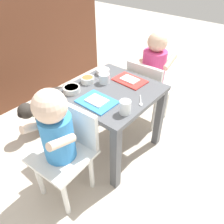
% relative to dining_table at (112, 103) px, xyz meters
% --- Properties ---
extents(ground_plane, '(7.00, 7.00, 0.00)m').
position_rel_dining_table_xyz_m(ground_plane, '(0.00, 0.00, -0.37)').
color(ground_plane, beige).
extents(kitchen_cabinet_back, '(1.74, 0.30, 0.98)m').
position_rel_dining_table_xyz_m(kitchen_cabinet_back, '(0.00, 1.09, 0.12)').
color(kitchen_cabinet_back, brown).
rests_on(kitchen_cabinet_back, ground).
extents(dining_table, '(0.52, 0.49, 0.47)m').
position_rel_dining_table_xyz_m(dining_table, '(0.00, 0.00, 0.00)').
color(dining_table, '#515459').
rests_on(dining_table, ground).
extents(seated_child_left, '(0.30, 0.30, 0.68)m').
position_rel_dining_table_xyz_m(seated_child_left, '(-0.42, -0.02, 0.06)').
color(seated_child_left, white).
rests_on(seated_child_left, ground).
extents(seated_child_right, '(0.29, 0.29, 0.70)m').
position_rel_dining_table_xyz_m(seated_child_right, '(0.42, -0.02, 0.06)').
color(seated_child_right, white).
rests_on(seated_child_right, ground).
extents(dog, '(0.47, 0.21, 0.30)m').
position_rel_dining_table_xyz_m(dog, '(-0.12, 0.53, -0.17)').
color(dog, '#332D28').
rests_on(dog, ground).
extents(food_tray_left, '(0.15, 0.20, 0.02)m').
position_rel_dining_table_xyz_m(food_tray_left, '(-0.15, -0.02, 0.10)').
color(food_tray_left, '#388CD8').
rests_on(food_tray_left, dining_table).
extents(food_tray_right, '(0.14, 0.20, 0.02)m').
position_rel_dining_table_xyz_m(food_tray_right, '(0.15, -0.02, 0.10)').
color(food_tray_right, red).
rests_on(food_tray_right, dining_table).
extents(water_cup_left, '(0.06, 0.06, 0.07)m').
position_rel_dining_table_xyz_m(water_cup_left, '(-0.13, -0.19, 0.13)').
color(water_cup_left, white).
rests_on(water_cup_left, dining_table).
extents(water_cup_right, '(0.07, 0.07, 0.06)m').
position_rel_dining_table_xyz_m(water_cup_right, '(0.03, 0.09, 0.12)').
color(water_cup_right, white).
rests_on(water_cup_right, dining_table).
extents(veggie_bowl_near, '(0.08, 0.08, 0.03)m').
position_rel_dining_table_xyz_m(veggie_bowl_near, '(0.12, 0.17, 0.11)').
color(veggie_bowl_near, white).
rests_on(veggie_bowl_near, dining_table).
extents(cereal_bowl_left_side, '(0.10, 0.10, 0.03)m').
position_rel_dining_table_xyz_m(cereal_bowl_left_side, '(-0.16, 0.16, 0.11)').
color(cereal_bowl_left_side, silver).
rests_on(cereal_bowl_left_side, dining_table).
extents(veggie_bowl_far, '(0.08, 0.08, 0.04)m').
position_rel_dining_table_xyz_m(veggie_bowl_far, '(-0.03, 0.17, 0.11)').
color(veggie_bowl_far, white).
rests_on(veggie_bowl_far, dining_table).
extents(spoon_by_left_tray, '(0.09, 0.07, 0.01)m').
position_rel_dining_table_xyz_m(spoon_by_left_tray, '(0.00, -0.20, 0.10)').
color(spoon_by_left_tray, silver).
rests_on(spoon_by_left_tray, dining_table).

